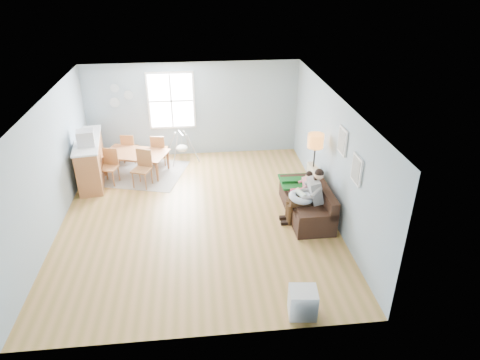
{
  "coord_description": "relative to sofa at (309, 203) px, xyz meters",
  "views": [
    {
      "loc": [
        0.08,
        -8.28,
        5.24
      ],
      "look_at": [
        0.94,
        -0.26,
        1.0
      ],
      "focal_mm": 32.0,
      "sensor_mm": 36.0,
      "label": 1
    }
  ],
  "objects": [
    {
      "name": "baby_swing",
      "position": [
        -2.89,
        3.29,
        0.09
      ],
      "size": [
        1.0,
        1.01,
        0.82
      ],
      "color": "#B2B2B7",
      "rests_on": "room"
    },
    {
      "name": "green_throw",
      "position": [
        -0.08,
        0.65,
        0.22
      ],
      "size": [
        0.91,
        0.78,
        0.04
      ],
      "primitive_type": "cube",
      "rotation": [
        0.0,
        0.0,
        -0.01
      ],
      "color": "#125218",
      "rests_on": "sofa"
    },
    {
      "name": "nursing_pillow",
      "position": [
        -0.27,
        -0.28,
        0.34
      ],
      "size": [
        0.59,
        0.57,
        0.22
      ],
      "primitive_type": "torus",
      "rotation": [
        0.0,
        0.14,
        -0.07
      ],
      "color": "silver",
      "rests_on": "father"
    },
    {
      "name": "sofa",
      "position": [
        0.0,
        0.0,
        0.0
      ],
      "size": [
        0.86,
        1.97,
        0.79
      ],
      "color": "black",
      "rests_on": "room"
    },
    {
      "name": "storage_cube",
      "position": [
        -0.87,
        -3.01,
        -0.03
      ],
      "size": [
        0.49,
        0.45,
        0.5
      ],
      "color": "white",
      "rests_on": "room"
    },
    {
      "name": "infant",
      "position": [
        -0.28,
        -0.25,
        0.42
      ],
      "size": [
        0.21,
        0.37,
        0.13
      ],
      "color": "silver",
      "rests_on": "nursing_pillow"
    },
    {
      "name": "chair_se",
      "position": [
        -3.84,
        1.84,
        0.26
      ],
      "size": [
        0.56,
        0.56,
        0.95
      ],
      "color": "brown",
      "rests_on": "rug"
    },
    {
      "name": "dining_table",
      "position": [
        -4.11,
        2.54,
        0.01
      ],
      "size": [
        1.88,
        1.42,
        0.59
      ],
      "primitive_type": "imported",
      "rotation": [
        0.0,
        0.0,
        -0.33
      ],
      "color": "brown",
      "rests_on": "rug"
    },
    {
      "name": "floor_lamp",
      "position": [
        0.18,
        0.48,
        1.17
      ],
      "size": [
        0.35,
        0.35,
        1.75
      ],
      "color": "black",
      "rests_on": "room"
    },
    {
      "name": "rug",
      "position": [
        -4.11,
        2.54,
        -0.27
      ],
      "size": [
        2.86,
        2.46,
        0.01
      ],
      "primitive_type": "cube",
      "rotation": [
        0.0,
        0.0,
        -0.28
      ],
      "color": "gray",
      "rests_on": "room"
    },
    {
      "name": "pictures",
      "position": [
        0.46,
        -0.86,
        1.57
      ],
      "size": [
        0.05,
        1.34,
        0.74
      ],
      "color": "white",
      "rests_on": "room"
    },
    {
      "name": "chair_nw",
      "position": [
        -4.36,
        3.24,
        0.21
      ],
      "size": [
        0.45,
        0.45,
        0.87
      ],
      "color": "brown",
      "rests_on": "rug"
    },
    {
      "name": "monitor",
      "position": [
        -5.14,
        1.89,
        1.05
      ],
      "size": [
        0.46,
        0.44,
        0.38
      ],
      "color": "#B2B2B7",
      "rests_on": "counter"
    },
    {
      "name": "wall_plates",
      "position": [
        -4.51,
        3.66,
        1.55
      ],
      "size": [
        0.67,
        0.02,
        0.66
      ],
      "color": "#8EA2AB",
      "rests_on": "room"
    },
    {
      "name": "beige_pillow",
      "position": [
        0.2,
        0.51,
        0.44
      ],
      "size": [
        0.19,
        0.49,
        0.47
      ],
      "primitive_type": "cube",
      "rotation": [
        0.0,
        0.0,
        0.13
      ],
      "color": "beige",
      "rests_on": "sofa"
    },
    {
      "name": "father",
      "position": [
        -0.12,
        -0.28,
        0.4
      ],
      "size": [
        0.9,
        0.42,
        1.28
      ],
      "color": "gray",
      "rests_on": "sofa"
    },
    {
      "name": "chair_sw",
      "position": [
        -4.7,
        2.08,
        0.24
      ],
      "size": [
        0.5,
        0.5,
        0.91
      ],
      "color": "brown",
      "rests_on": "rug"
    },
    {
      "name": "counter",
      "position": [
        -5.21,
        2.27,
        0.3
      ],
      "size": [
        0.87,
        2.1,
        1.14
      ],
      "color": "brown",
      "rests_on": "room"
    },
    {
      "name": "chair_ne",
      "position": [
        -3.51,
        3.0,
        0.23
      ],
      "size": [
        0.47,
        0.47,
        0.9
      ],
      "color": "brown",
      "rests_on": "rug"
    },
    {
      "name": "toddler",
      "position": [
        -0.08,
        0.19,
        0.39
      ],
      "size": [
        0.51,
        0.27,
        0.79
      ],
      "color": "silver",
      "rests_on": "sofa"
    },
    {
      "name": "window",
      "position": [
        -3.11,
        3.65,
        1.37
      ],
      "size": [
        1.32,
        0.08,
        1.62
      ],
      "color": "white",
      "rests_on": "room"
    },
    {
      "name": "room",
      "position": [
        -2.51,
        0.19,
        2.14
      ],
      "size": [
        8.4,
        9.4,
        3.9
      ],
      "color": "#A7803B"
    }
  ]
}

